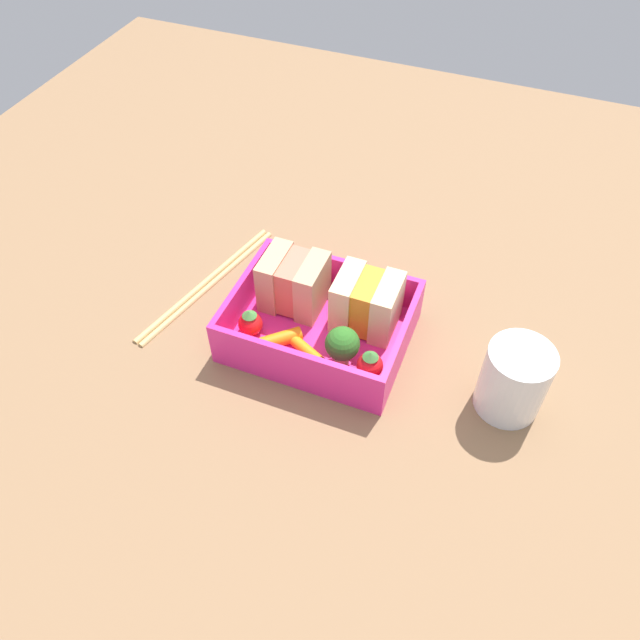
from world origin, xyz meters
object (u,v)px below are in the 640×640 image
object	(u,v)px
carrot_stick_left	(307,351)
sandwich_left	(294,282)
carrot_stick_far_left	(277,340)
broccoli_floret	(342,345)
drinking_glass	(514,380)
strawberry_left	(250,323)
strawberry_far_left	(370,365)
sandwich_center_left	(367,303)
chopstick_pair	(207,282)

from	to	relation	value
carrot_stick_left	sandwich_left	bearing A→B (deg)	123.16
carrot_stick_far_left	broccoli_floret	bearing A→B (deg)	2.41
broccoli_floret	drinking_glass	distance (cm)	15.75
strawberry_left	carrot_stick_far_left	xyz separation A→B (cm)	(3.07, -0.59, -0.64)
carrot_stick_far_left	strawberry_far_left	bearing A→B (deg)	-0.16
strawberry_left	drinking_glass	size ratio (longest dim) A/B	0.42
sandwich_center_left	carrot_stick_far_left	bearing A→B (deg)	-139.92
sandwich_left	drinking_glass	xyz separation A→B (cm)	(22.99, -3.76, -0.49)
sandwich_center_left	strawberry_far_left	bearing A→B (deg)	-68.06
carrot_stick_left	chopstick_pair	world-z (taller)	carrot_stick_left
strawberry_left	carrot_stick_left	distance (cm)	6.44
sandwich_center_left	carrot_stick_left	distance (cm)	7.57
sandwich_center_left	strawberry_far_left	distance (cm)	6.70
strawberry_far_left	drinking_glass	bearing A→B (deg)	10.21
sandwich_left	chopstick_pair	distance (cm)	11.13
sandwich_left	broccoli_floret	bearing A→B (deg)	-37.89
sandwich_left	drinking_glass	world-z (taller)	drinking_glass
strawberry_left	carrot_stick_far_left	bearing A→B (deg)	-10.94
sandwich_left	chopstick_pair	world-z (taller)	sandwich_left
strawberry_far_left	carrot_stick_left	bearing A→B (deg)	-179.94
sandwich_left	chopstick_pair	xyz separation A→B (cm)	(-10.47, -0.05, -3.79)
sandwich_center_left	drinking_glass	size ratio (longest dim) A/B	0.85
sandwich_center_left	strawberry_far_left	xyz separation A→B (cm)	(2.44, -6.05, -1.56)
sandwich_left	broccoli_floret	distance (cm)	9.35
broccoli_floret	chopstick_pair	bearing A→B (deg)	162.30
sandwich_left	strawberry_left	bearing A→B (deg)	-113.87
sandwich_left	carrot_stick_left	world-z (taller)	sandwich_left
strawberry_left	broccoli_floret	size ratio (longest dim) A/B	0.68
sandwich_center_left	broccoli_floret	bearing A→B (deg)	-94.48
carrot_stick_left	broccoli_floret	xyz separation A→B (cm)	(3.42, 0.31, 2.10)
sandwich_center_left	carrot_stick_far_left	size ratio (longest dim) A/B	1.23
broccoli_floret	drinking_glass	bearing A→B (deg)	7.24
carrot_stick_left	drinking_glass	distance (cm)	19.27
strawberry_left	strawberry_far_left	bearing A→B (deg)	-2.80
strawberry_far_left	drinking_glass	world-z (taller)	drinking_glass
strawberry_left	sandwich_left	bearing A→B (deg)	66.13
strawberry_left	drinking_glass	xyz separation A→B (cm)	(25.40, 1.67, 1.10)
carrot_stick_far_left	chopstick_pair	size ratio (longest dim) A/B	0.24
broccoli_floret	drinking_glass	size ratio (longest dim) A/B	0.61
carrot_stick_left	sandwich_center_left	bearing A→B (deg)	57.41
carrot_stick_far_left	strawberry_far_left	distance (cm)	9.62
sandwich_left	sandwich_center_left	xyz separation A→B (cm)	(7.83, 0.00, 0.00)
sandwich_center_left	strawberry_left	size ratio (longest dim) A/B	2.02
sandwich_center_left	chopstick_pair	size ratio (longest dim) A/B	0.30
sandwich_left	strawberry_left	size ratio (longest dim) A/B	2.02
broccoli_floret	carrot_stick_left	bearing A→B (deg)	-174.75
strawberry_left	broccoli_floret	xyz separation A→B (cm)	(9.78, -0.31, 1.33)
sandwich_center_left	chopstick_pair	distance (cm)	18.68
broccoli_floret	strawberry_left	bearing A→B (deg)	178.18
sandwich_center_left	carrot_stick_far_left	distance (cm)	9.62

